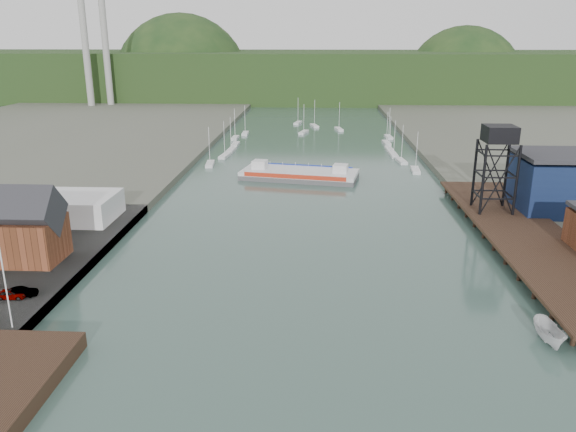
# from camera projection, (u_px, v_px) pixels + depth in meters

# --- Properties ---
(ground) EXTENTS (600.00, 600.00, 0.00)m
(ground) POSITION_uv_depth(u_px,v_px,m) (296.00, 402.00, 53.76)
(ground) COLOR #304A43
(ground) RESTS_ON ground
(west_quay) EXTENTS (16.00, 80.00, 1.60)m
(west_quay) POSITION_uv_depth(u_px,v_px,m) (1.00, 294.00, 74.51)
(west_quay) COLOR slate
(west_quay) RESTS_ON ground
(west_stage) EXTENTS (10.00, 18.00, 1.80)m
(west_stage) POSITION_uv_depth(u_px,v_px,m) (0.00, 384.00, 54.90)
(west_stage) COLOR black
(west_stage) RESTS_ON ground
(east_pier) EXTENTS (14.00, 70.00, 2.45)m
(east_pier) POSITION_uv_depth(u_px,v_px,m) (526.00, 234.00, 94.22)
(east_pier) COLOR black
(east_pier) RESTS_ON ground
(harbor_building) EXTENTS (12.20, 8.20, 8.90)m
(harbor_building) POSITION_uv_depth(u_px,v_px,m) (19.00, 232.00, 82.53)
(harbor_building) COLOR #4E2816
(harbor_building) RESTS_ON west_quay
(white_shed) EXTENTS (18.00, 12.00, 4.50)m
(white_shed) POSITION_uv_depth(u_px,v_px,m) (66.00, 207.00, 102.35)
(white_shed) COLOR silver
(white_shed) RESTS_ON west_quay
(flagpole) EXTENTS (0.16, 0.16, 12.00)m
(flagpole) POSITION_uv_depth(u_px,v_px,m) (5.00, 279.00, 62.59)
(flagpole) COLOR silver
(flagpole) RESTS_ON west_quay
(lift_tower) EXTENTS (6.50, 6.50, 16.00)m
(lift_tower) POSITION_uv_depth(u_px,v_px,m) (499.00, 139.00, 102.55)
(lift_tower) COLOR black
(lift_tower) RESTS_ON east_pier
(blue_shed) EXTENTS (20.50, 14.50, 11.30)m
(blue_shed) POSITION_uv_depth(u_px,v_px,m) (571.00, 183.00, 106.31)
(blue_shed) COLOR #0C1635
(blue_shed) RESTS_ON east_land
(marina_sailboats) EXTENTS (57.71, 92.65, 0.90)m
(marina_sailboats) POSITION_uv_depth(u_px,v_px,m) (312.00, 143.00, 185.48)
(marina_sailboats) COLOR silver
(marina_sailboats) RESTS_ON ground
(smokestacks) EXTENTS (11.20, 8.20, 60.00)m
(smokestacks) POSITION_uv_depth(u_px,v_px,m) (96.00, 46.00, 271.22)
(smokestacks) COLOR #9C9B97
(smokestacks) RESTS_ON ground
(distant_hills) EXTENTS (500.00, 120.00, 80.00)m
(distant_hills) POSITION_uv_depth(u_px,v_px,m) (308.00, 78.00, 337.73)
(distant_hills) COLOR #173216
(distant_hills) RESTS_ON ground
(chain_ferry) EXTENTS (29.97, 16.40, 4.08)m
(chain_ferry) POSITION_uv_depth(u_px,v_px,m) (299.00, 174.00, 139.12)
(chain_ferry) COLOR #505052
(chain_ferry) RESTS_ON ground
(motorboat) EXTENTS (2.53, 6.42, 2.46)m
(motorboat) POSITION_uv_depth(u_px,v_px,m) (550.00, 334.00, 63.64)
(motorboat) COLOR silver
(motorboat) RESTS_ON ground
(car_west_a) EXTENTS (3.88, 1.80, 1.29)m
(car_west_a) POSITION_uv_depth(u_px,v_px,m) (11.00, 294.00, 71.29)
(car_west_a) COLOR #999999
(car_west_a) RESTS_ON west_quay
(car_west_b) EXTENTS (4.11, 2.39, 1.28)m
(car_west_b) POSITION_uv_depth(u_px,v_px,m) (21.00, 292.00, 71.75)
(car_west_b) COLOR #999999
(car_west_b) RESTS_ON west_quay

